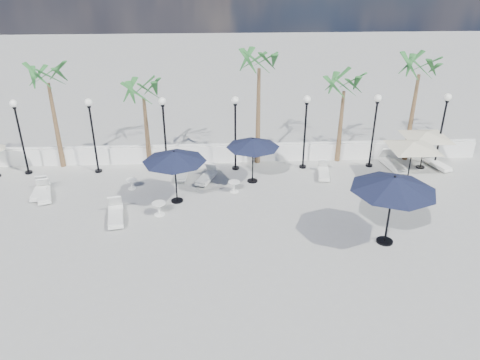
{
  "coord_description": "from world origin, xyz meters",
  "views": [
    {
      "loc": [
        -0.85,
        -15.4,
        10.21
      ],
      "look_at": [
        0.02,
        2.17,
        1.5
      ],
      "focal_mm": 35.0,
      "sensor_mm": 36.0,
      "label": 1
    }
  ],
  "objects_px": {
    "lounger_4": "(206,177)",
    "lounger_5": "(324,172)",
    "lounger_1": "(40,191)",
    "parasol_navy_mid": "(253,143)",
    "lounger_7": "(438,164)",
    "parasol_navy_right": "(394,184)",
    "parasol_cream_sq_b": "(414,142)",
    "lounger_0": "(44,194)",
    "lounger_3": "(115,215)",
    "parasol_cream_sq_a": "(427,132)",
    "parasol_navy_left": "(174,157)",
    "lounger_2": "(182,173)",
    "lounger_6": "(392,163)"
  },
  "relations": [
    {
      "from": "lounger_6",
      "to": "parasol_navy_left",
      "type": "relative_size",
      "value": 0.75
    },
    {
      "from": "lounger_4",
      "to": "parasol_cream_sq_b",
      "type": "height_order",
      "value": "parasol_cream_sq_b"
    },
    {
      "from": "lounger_2",
      "to": "parasol_cream_sq_a",
      "type": "height_order",
      "value": "parasol_cream_sq_a"
    },
    {
      "from": "parasol_cream_sq_b",
      "to": "parasol_navy_mid",
      "type": "bearing_deg",
      "value": 177.93
    },
    {
      "from": "parasol_navy_right",
      "to": "parasol_cream_sq_b",
      "type": "height_order",
      "value": "parasol_navy_right"
    },
    {
      "from": "lounger_2",
      "to": "lounger_4",
      "type": "xyz_separation_m",
      "value": [
        1.23,
        -0.52,
        0.0
      ]
    },
    {
      "from": "lounger_1",
      "to": "parasol_cream_sq_a",
      "type": "xyz_separation_m",
      "value": [
        18.75,
        2.09,
        1.75
      ]
    },
    {
      "from": "lounger_1",
      "to": "lounger_5",
      "type": "height_order",
      "value": "lounger_1"
    },
    {
      "from": "lounger_3",
      "to": "lounger_4",
      "type": "height_order",
      "value": "lounger_3"
    },
    {
      "from": "lounger_1",
      "to": "parasol_cream_sq_b",
      "type": "height_order",
      "value": "parasol_cream_sq_b"
    },
    {
      "from": "lounger_6",
      "to": "lounger_7",
      "type": "distance_m",
      "value": 2.37
    },
    {
      "from": "lounger_4",
      "to": "parasol_cream_sq_b",
      "type": "distance_m",
      "value": 10.03
    },
    {
      "from": "lounger_0",
      "to": "lounger_2",
      "type": "relative_size",
      "value": 1.08
    },
    {
      "from": "lounger_0",
      "to": "lounger_1",
      "type": "bearing_deg",
      "value": 112.86
    },
    {
      "from": "lounger_3",
      "to": "parasol_cream_sq_a",
      "type": "distance_m",
      "value": 15.61
    },
    {
      "from": "parasol_navy_mid",
      "to": "parasol_cream_sq_b",
      "type": "distance_m",
      "value": 7.62
    },
    {
      "from": "lounger_5",
      "to": "lounger_7",
      "type": "bearing_deg",
      "value": 15.69
    },
    {
      "from": "lounger_3",
      "to": "parasol_navy_right",
      "type": "height_order",
      "value": "parasol_navy_right"
    },
    {
      "from": "lounger_4",
      "to": "lounger_5",
      "type": "xyz_separation_m",
      "value": [
        5.84,
        0.24,
        -0.0
      ]
    },
    {
      "from": "parasol_cream_sq_b",
      "to": "parasol_cream_sq_a",
      "type": "bearing_deg",
      "value": 49.52
    },
    {
      "from": "lounger_7",
      "to": "parasol_cream_sq_a",
      "type": "distance_m",
      "value": 1.97
    },
    {
      "from": "lounger_4",
      "to": "parasol_navy_right",
      "type": "distance_m",
      "value": 9.31
    },
    {
      "from": "lounger_0",
      "to": "lounger_1",
      "type": "xyz_separation_m",
      "value": [
        -0.28,
        0.31,
        0.0
      ]
    },
    {
      "from": "lounger_2",
      "to": "parasol_navy_mid",
      "type": "height_order",
      "value": "parasol_navy_mid"
    },
    {
      "from": "parasol_navy_left",
      "to": "parasol_navy_right",
      "type": "height_order",
      "value": "parasol_navy_right"
    },
    {
      "from": "lounger_2",
      "to": "parasol_cream_sq_a",
      "type": "relative_size",
      "value": 0.39
    },
    {
      "from": "lounger_3",
      "to": "lounger_7",
      "type": "relative_size",
      "value": 1.15
    },
    {
      "from": "lounger_5",
      "to": "parasol_cream_sq_a",
      "type": "height_order",
      "value": "parasol_cream_sq_a"
    },
    {
      "from": "lounger_2",
      "to": "parasol_navy_right",
      "type": "distance_m",
      "value": 10.56
    },
    {
      "from": "lounger_4",
      "to": "parasol_navy_right",
      "type": "relative_size",
      "value": 0.55
    },
    {
      "from": "lounger_5",
      "to": "parasol_navy_right",
      "type": "xyz_separation_m",
      "value": [
        1.14,
        -5.94,
        2.32
      ]
    },
    {
      "from": "parasol_navy_mid",
      "to": "parasol_cream_sq_a",
      "type": "relative_size",
      "value": 0.59
    },
    {
      "from": "lounger_1",
      "to": "parasol_navy_left",
      "type": "distance_m",
      "value": 6.72
    },
    {
      "from": "lounger_1",
      "to": "parasol_navy_mid",
      "type": "bearing_deg",
      "value": -0.6
    },
    {
      "from": "lounger_1",
      "to": "parasol_cream_sq_a",
      "type": "distance_m",
      "value": 18.95
    },
    {
      "from": "lounger_4",
      "to": "parasol_navy_mid",
      "type": "distance_m",
      "value": 2.88
    },
    {
      "from": "parasol_navy_left",
      "to": "lounger_4",
      "type": "bearing_deg",
      "value": 57.3
    },
    {
      "from": "lounger_7",
      "to": "parasol_navy_left",
      "type": "xyz_separation_m",
      "value": [
        -13.25,
        -2.96,
        1.97
      ]
    },
    {
      "from": "lounger_3",
      "to": "lounger_7",
      "type": "height_order",
      "value": "lounger_3"
    },
    {
      "from": "lounger_5",
      "to": "lounger_6",
      "type": "distance_m",
      "value": 3.84
    },
    {
      "from": "lounger_7",
      "to": "parasol_navy_right",
      "type": "distance_m",
      "value": 8.62
    },
    {
      "from": "parasol_navy_left",
      "to": "parasol_cream_sq_b",
      "type": "distance_m",
      "value": 11.26
    },
    {
      "from": "lounger_3",
      "to": "parasol_cream_sq_a",
      "type": "height_order",
      "value": "parasol_cream_sq_a"
    },
    {
      "from": "parasol_navy_mid",
      "to": "parasol_cream_sq_b",
      "type": "xyz_separation_m",
      "value": [
        7.61,
        -0.28,
        0.01
      ]
    },
    {
      "from": "parasol_navy_left",
      "to": "parasol_cream_sq_b",
      "type": "xyz_separation_m",
      "value": [
        11.15,
        1.56,
        -0.16
      ]
    },
    {
      "from": "lounger_6",
      "to": "lounger_7",
      "type": "xyz_separation_m",
      "value": [
        2.36,
        -0.08,
        -0.05
      ]
    },
    {
      "from": "parasol_navy_left",
      "to": "parasol_navy_mid",
      "type": "height_order",
      "value": "parasol_navy_left"
    },
    {
      "from": "lounger_0",
      "to": "parasol_navy_right",
      "type": "bearing_deg",
      "value": -35.63
    },
    {
      "from": "parasol_navy_mid",
      "to": "parasol_navy_right",
      "type": "bearing_deg",
      "value": -49.38
    },
    {
      "from": "lounger_6",
      "to": "parasol_cream_sq_b",
      "type": "relative_size",
      "value": 0.48
    }
  ]
}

